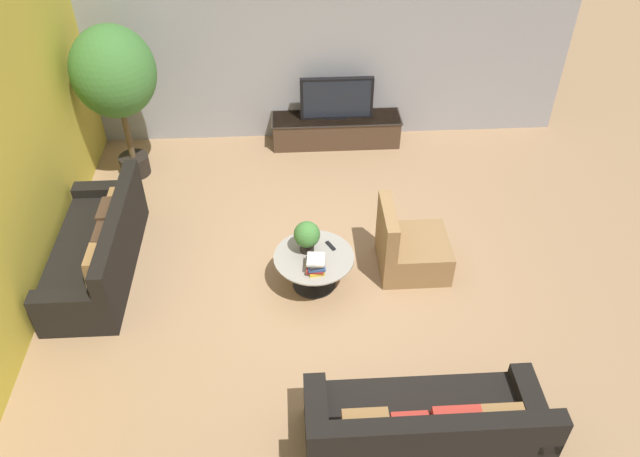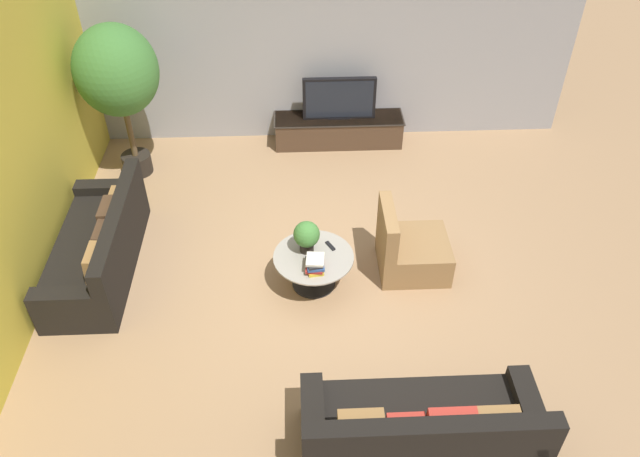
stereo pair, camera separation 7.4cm
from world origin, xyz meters
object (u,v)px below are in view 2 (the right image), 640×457
television (339,99)px  potted_plant_tabletop (307,236)px  couch_near_entry (421,431)px  armchair_wicker (409,250)px  coffee_table (314,265)px  couch_by_wall (100,249)px  potted_palm_tall (117,74)px  media_console (339,130)px

television → potted_plant_tabletop: size_ratio=2.75×
couch_near_entry → armchair_wicker: (0.26, 2.36, -0.02)m
coffee_table → potted_plant_tabletop: (-0.07, 0.10, 0.35)m
couch_by_wall → potted_palm_tall: 2.33m
coffee_table → potted_plant_tabletop: bearing=125.5°
media_console → coffee_table: size_ratio=2.13×
coffee_table → couch_near_entry: couch_near_entry is taller
couch_by_wall → potted_palm_tall: size_ratio=0.97×
television → potted_plant_tabletop: 2.96m
couch_by_wall → armchair_wicker: armchair_wicker is taller
television → coffee_table: 3.08m
media_console → television: (0.00, -0.00, 0.52)m
couch_by_wall → potted_palm_tall: potted_palm_tall is taller
coffee_table → couch_near_entry: (0.86, -2.13, -0.01)m
potted_plant_tabletop → couch_near_entry: bearing=-67.3°
television → couch_near_entry: 5.17m
television → media_console: bearing=90.0°
couch_near_entry → armchair_wicker: bearing=-96.3°
coffee_table → armchair_wicker: bearing=11.5°
couch_by_wall → couch_near_entry: bearing=53.0°
couch_near_entry → armchair_wicker: size_ratio=2.43×
television → couch_near_entry: (0.38, -5.14, -0.46)m
couch_by_wall → potted_plant_tabletop: couch_by_wall is taller
television → couch_near_entry: size_ratio=0.51×
couch_by_wall → couch_near_entry: 4.19m
armchair_wicker → potted_plant_tabletop: (-1.19, -0.13, 0.38)m
couch_near_entry → potted_plant_tabletop: (-0.94, 2.23, 0.36)m
television → coffee_table: (-0.48, -3.00, -0.45)m
media_console → coffee_table: (-0.48, -3.00, 0.07)m
media_console → television: 0.52m
coffee_table → armchair_wicker: 1.15m
television → armchair_wicker: bearing=-77.0°
couch_near_entry → potted_palm_tall: potted_palm_tall is taller
potted_palm_tall → potted_plant_tabletop: 3.38m
couch_by_wall → couch_near_entry: (3.34, -2.52, 0.00)m
media_console → potted_palm_tall: (-2.91, -0.64, 1.29)m
potted_plant_tabletop → couch_by_wall: bearing=173.2°
couch_near_entry → potted_palm_tall: 5.71m
couch_near_entry → coffee_table: bearing=-68.0°
potted_palm_tall → potted_plant_tabletop: potted_palm_tall is taller
couch_by_wall → potted_plant_tabletop: size_ratio=5.42×
armchair_wicker → potted_palm_tall: 4.32m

